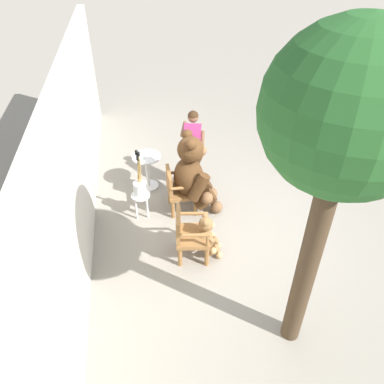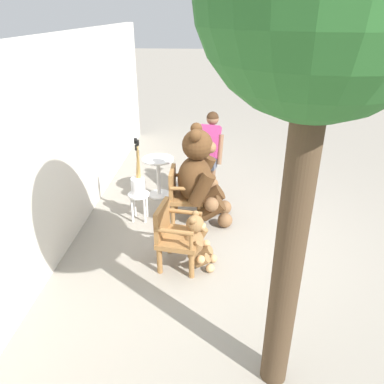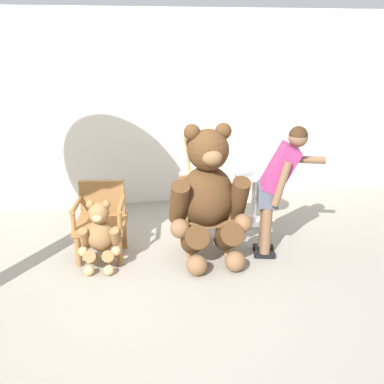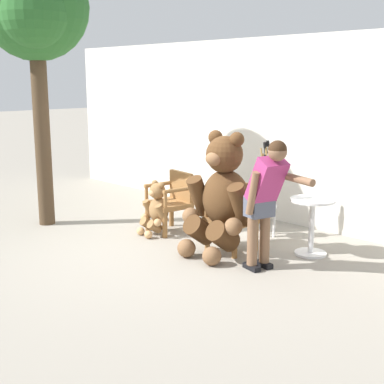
{
  "view_description": "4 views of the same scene",
  "coord_description": "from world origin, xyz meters",
  "px_view_note": "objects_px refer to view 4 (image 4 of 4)",
  "views": [
    {
      "loc": [
        -4.85,
        1.42,
        4.49
      ],
      "look_at": [
        0.1,
        0.59,
        0.74
      ],
      "focal_mm": 35.0,
      "sensor_mm": 36.0,
      "label": 1
    },
    {
      "loc": [
        -4.67,
        0.25,
        3.07
      ],
      "look_at": [
        -0.05,
        0.57,
        0.81
      ],
      "focal_mm": 35.0,
      "sensor_mm": 36.0,
      "label": 2
    },
    {
      "loc": [
        -0.41,
        -3.88,
        2.45
      ],
      "look_at": [
        0.36,
        0.17,
        0.93
      ],
      "focal_mm": 40.0,
      "sensor_mm": 36.0,
      "label": 3
    },
    {
      "loc": [
        4.94,
        -4.34,
        2.18
      ],
      "look_at": [
        0.25,
        0.33,
        0.77
      ],
      "focal_mm": 50.0,
      "sensor_mm": 36.0,
      "label": 4
    }
  ],
  "objects_px": {
    "teddy_bear_large": "(221,195)",
    "white_stool": "(264,213)",
    "teddy_bear_small": "(156,209)",
    "brush_bucket": "(265,192)",
    "wooden_chair_left": "(172,200)",
    "wooden_chair_right": "(235,215)",
    "round_side_table": "(312,220)",
    "person_visitor": "(266,194)",
    "patio_tree": "(35,12)"
  },
  "relations": [
    {
      "from": "teddy_bear_large",
      "to": "white_stool",
      "type": "xyz_separation_m",
      "value": [
        -0.06,
        0.97,
        -0.4
      ]
    },
    {
      "from": "teddy_bear_small",
      "to": "brush_bucket",
      "type": "height_order",
      "value": "brush_bucket"
    },
    {
      "from": "wooden_chair_left",
      "to": "white_stool",
      "type": "relative_size",
      "value": 1.87
    },
    {
      "from": "wooden_chair_right",
      "to": "brush_bucket",
      "type": "relative_size",
      "value": 0.95
    },
    {
      "from": "wooden_chair_left",
      "to": "round_side_table",
      "type": "xyz_separation_m",
      "value": [
        2.02,
        0.52,
        -0.01
      ]
    },
    {
      "from": "wooden_chair_left",
      "to": "teddy_bear_small",
      "type": "bearing_deg",
      "value": -93.23
    },
    {
      "from": "wooden_chair_left",
      "to": "teddy_bear_large",
      "type": "xyz_separation_m",
      "value": [
        1.2,
        -0.26,
        0.3
      ]
    },
    {
      "from": "brush_bucket",
      "to": "person_visitor",
      "type": "bearing_deg",
      "value": -52.31
    },
    {
      "from": "wooden_chair_right",
      "to": "patio_tree",
      "type": "distance_m",
      "value": 3.99
    },
    {
      "from": "person_visitor",
      "to": "teddy_bear_large",
      "type": "bearing_deg",
      "value": 171.61
    },
    {
      "from": "person_visitor",
      "to": "white_stool",
      "type": "xyz_separation_m",
      "value": [
        -0.83,
        1.08,
        -0.56
      ]
    },
    {
      "from": "wooden_chair_right",
      "to": "teddy_bear_large",
      "type": "xyz_separation_m",
      "value": [
        0.0,
        -0.27,
        0.3
      ]
    },
    {
      "from": "wooden_chair_left",
      "to": "patio_tree",
      "type": "distance_m",
      "value": 3.27
    },
    {
      "from": "wooden_chair_right",
      "to": "person_visitor",
      "type": "bearing_deg",
      "value": -26.16
    },
    {
      "from": "person_visitor",
      "to": "patio_tree",
      "type": "distance_m",
      "value": 4.23
    },
    {
      "from": "person_visitor",
      "to": "brush_bucket",
      "type": "height_order",
      "value": "person_visitor"
    },
    {
      "from": "teddy_bear_large",
      "to": "round_side_table",
      "type": "xyz_separation_m",
      "value": [
        0.82,
        0.78,
        -0.31
      ]
    },
    {
      "from": "wooden_chair_right",
      "to": "teddy_bear_large",
      "type": "relative_size",
      "value": 0.55
    },
    {
      "from": "teddy_bear_small",
      "to": "white_stool",
      "type": "xyz_separation_m",
      "value": [
        1.16,
        0.98,
        -0.02
      ]
    },
    {
      "from": "wooden_chair_left",
      "to": "brush_bucket",
      "type": "relative_size",
      "value": 0.95
    },
    {
      "from": "wooden_chair_right",
      "to": "white_stool",
      "type": "xyz_separation_m",
      "value": [
        -0.06,
        0.7,
        -0.11
      ]
    },
    {
      "from": "brush_bucket",
      "to": "round_side_table",
      "type": "height_order",
      "value": "brush_bucket"
    },
    {
      "from": "wooden_chair_left",
      "to": "wooden_chair_right",
      "type": "relative_size",
      "value": 1.0
    },
    {
      "from": "white_stool",
      "to": "brush_bucket",
      "type": "distance_m",
      "value": 0.29
    },
    {
      "from": "teddy_bear_large",
      "to": "wooden_chair_right",
      "type": "bearing_deg",
      "value": 90.27
    },
    {
      "from": "white_stool",
      "to": "brush_bucket",
      "type": "xyz_separation_m",
      "value": [
        0.0,
        -0.0,
        0.29
      ]
    },
    {
      "from": "teddy_bear_large",
      "to": "white_stool",
      "type": "height_order",
      "value": "teddy_bear_large"
    },
    {
      "from": "person_visitor",
      "to": "round_side_table",
      "type": "xyz_separation_m",
      "value": [
        0.05,
        0.9,
        -0.46
      ]
    },
    {
      "from": "brush_bucket",
      "to": "round_side_table",
      "type": "xyz_separation_m",
      "value": [
        0.88,
        -0.18,
        -0.2
      ]
    },
    {
      "from": "teddy_bear_large",
      "to": "person_visitor",
      "type": "xyz_separation_m",
      "value": [
        0.77,
        -0.11,
        0.15
      ]
    },
    {
      "from": "white_stool",
      "to": "round_side_table",
      "type": "distance_m",
      "value": 0.91
    },
    {
      "from": "wooden_chair_right",
      "to": "brush_bucket",
      "type": "distance_m",
      "value": 0.72
    },
    {
      "from": "person_visitor",
      "to": "white_stool",
      "type": "height_order",
      "value": "person_visitor"
    },
    {
      "from": "teddy_bear_small",
      "to": "white_stool",
      "type": "bearing_deg",
      "value": 40.42
    },
    {
      "from": "white_stool",
      "to": "brush_bucket",
      "type": "bearing_deg",
      "value": -58.63
    },
    {
      "from": "wooden_chair_right",
      "to": "patio_tree",
      "type": "relative_size",
      "value": 0.22
    },
    {
      "from": "teddy_bear_small",
      "to": "patio_tree",
      "type": "height_order",
      "value": "patio_tree"
    },
    {
      "from": "wooden_chair_left",
      "to": "brush_bucket",
      "type": "height_order",
      "value": "brush_bucket"
    },
    {
      "from": "person_visitor",
      "to": "brush_bucket",
      "type": "xyz_separation_m",
      "value": [
        -0.83,
        1.08,
        -0.26
      ]
    },
    {
      "from": "teddy_bear_large",
      "to": "brush_bucket",
      "type": "relative_size",
      "value": 1.72
    },
    {
      "from": "patio_tree",
      "to": "wooden_chair_left",
      "type": "bearing_deg",
      "value": 35.6
    },
    {
      "from": "round_side_table",
      "to": "teddy_bear_large",
      "type": "bearing_deg",
      "value": -136.23
    },
    {
      "from": "wooden_chair_left",
      "to": "person_visitor",
      "type": "bearing_deg",
      "value": -10.85
    },
    {
      "from": "person_visitor",
      "to": "white_stool",
      "type": "distance_m",
      "value": 1.47
    },
    {
      "from": "wooden_chair_left",
      "to": "wooden_chair_right",
      "type": "bearing_deg",
      "value": 0.04
    },
    {
      "from": "wooden_chair_left",
      "to": "teddy_bear_large",
      "type": "bearing_deg",
      "value": -12.4
    },
    {
      "from": "wooden_chair_left",
      "to": "teddy_bear_small",
      "type": "distance_m",
      "value": 0.29
    },
    {
      "from": "wooden_chair_right",
      "to": "teddy_bear_small",
      "type": "relative_size",
      "value": 1.11
    },
    {
      "from": "wooden_chair_right",
      "to": "person_visitor",
      "type": "height_order",
      "value": "person_visitor"
    },
    {
      "from": "wooden_chair_left",
      "to": "person_visitor",
      "type": "height_order",
      "value": "person_visitor"
    }
  ]
}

